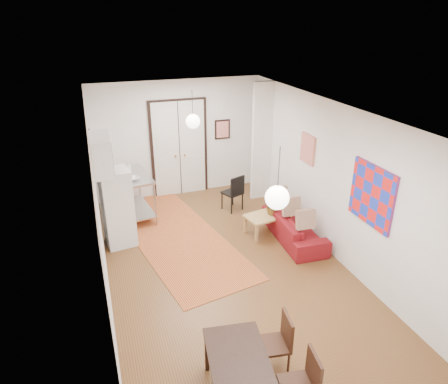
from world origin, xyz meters
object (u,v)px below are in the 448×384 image
object	(u,v)px
kitchen_counter	(134,189)
dining_chair_far	(295,375)
dining_table	(240,366)
coffee_table	(268,217)
dining_chair_near	(271,336)
sofa	(294,227)
black_side_chair	(231,188)
fridge	(117,208)

from	to	relation	value
kitchen_counter	dining_chair_far	xyz separation A→B (m)	(1.12, -5.57, -0.21)
dining_table	dining_chair_far	world-z (taller)	dining_chair_far
dining_table	dining_chair_far	bearing A→B (deg)	-20.83
coffee_table	dining_chair_near	world-z (taller)	dining_chair_near
dining_table	coffee_table	bearing A→B (deg)	60.73
sofa	black_side_chair	bearing A→B (deg)	26.20
sofa	dining_table	xyz separation A→B (m)	(-2.47, -3.26, 0.32)
kitchen_counter	dining_table	xyz separation A→B (m)	(0.52, -5.34, -0.09)
fridge	dining_chair_far	size ratio (longest dim) A/B	1.92
dining_chair_far	black_side_chair	xyz separation A→B (m)	(1.12, 5.26, 0.04)
coffee_table	dining_chair_near	xyz separation A→B (m)	(-1.46, -3.24, 0.11)
kitchen_counter	black_side_chair	bearing A→B (deg)	-15.79
black_side_chair	dining_chair_near	bearing A→B (deg)	54.79
coffee_table	black_side_chair	xyz separation A→B (m)	(-0.34, 1.37, 0.15)
coffee_table	dining_table	bearing A→B (deg)	-119.27
fridge	black_side_chair	size ratio (longest dim) A/B	1.80
dining_chair_near	black_side_chair	world-z (taller)	black_side_chair
kitchen_counter	dining_table	distance (m)	5.36
dining_chair_near	black_side_chair	bearing A→B (deg)	174.71
dining_chair_far	black_side_chair	bearing A→B (deg)	176.37
black_side_chair	fridge	bearing A→B (deg)	-4.93
sofa	dining_chair_far	xyz separation A→B (m)	(-1.87, -3.49, 0.21)
sofa	dining_table	bearing A→B (deg)	146.22
kitchen_counter	dining_chair_near	bearing A→B (deg)	-85.19
sofa	dining_chair_near	world-z (taller)	dining_chair_near
coffee_table	kitchen_counter	bearing A→B (deg)	146.99
dining_chair_far	black_side_chair	size ratio (longest dim) A/B	0.94
dining_chair_near	black_side_chair	xyz separation A→B (m)	(1.12, 4.60, 0.04)
fridge	dining_table	distance (m)	4.34
dining_table	sofa	bearing A→B (deg)	52.87
sofa	kitchen_counter	world-z (taller)	kitchen_counter
coffee_table	dining_chair_near	distance (m)	3.55
sofa	dining_table	distance (m)	4.10
sofa	dining_chair_near	xyz separation A→B (m)	(-1.87, -2.83, 0.21)
kitchen_counter	fridge	xyz separation A→B (m)	(-0.45, -1.11, 0.11)
coffee_table	sofa	bearing A→B (deg)	-44.93
kitchen_counter	dining_chair_far	distance (m)	5.68
black_side_chair	dining_table	bearing A→B (deg)	49.60
coffee_table	kitchen_counter	xyz separation A→B (m)	(-2.57, 1.67, 0.32)
sofa	kitchen_counter	xyz separation A→B (m)	(-2.98, 2.08, 0.42)
fridge	coffee_table	bearing A→B (deg)	-18.60
dining_chair_near	coffee_table	bearing A→B (deg)	164.16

